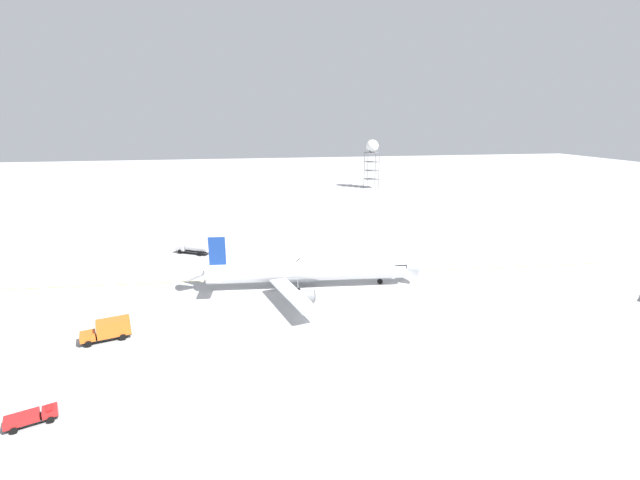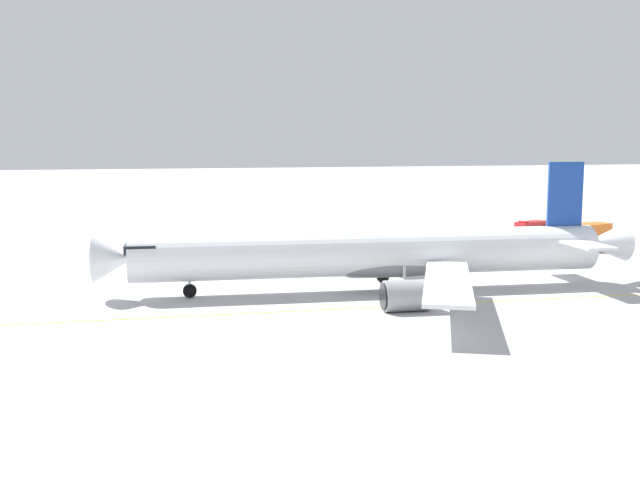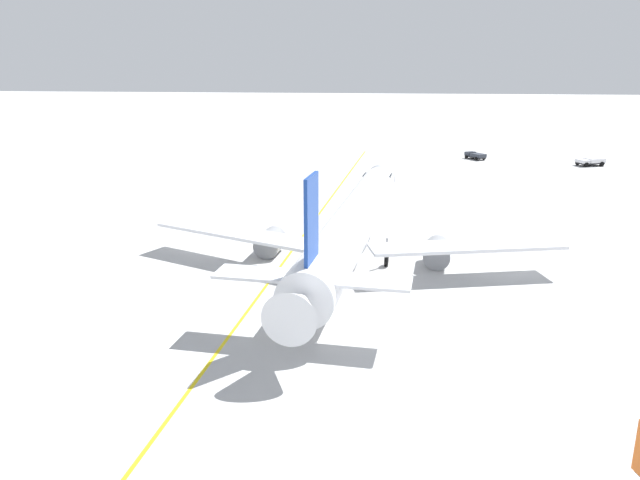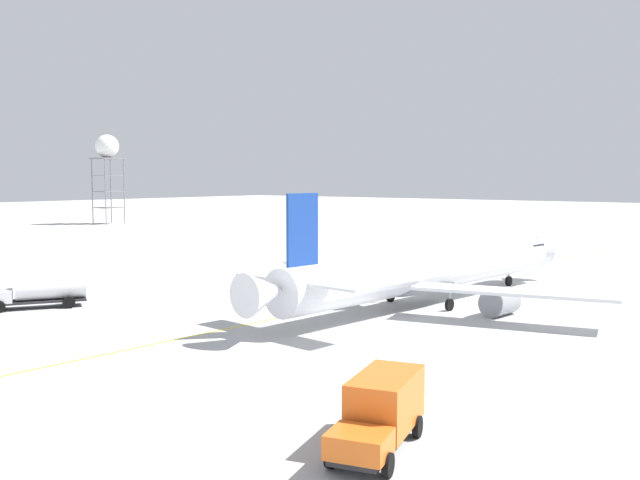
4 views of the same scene
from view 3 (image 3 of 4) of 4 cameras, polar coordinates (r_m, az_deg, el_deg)
name	(u,v)px [view 3 (image 3 of 4)]	position (r m, az deg, el deg)	size (l,w,h in m)	color
ground_plane	(357,267)	(54.49, 3.46, -2.54)	(600.00, 600.00, 0.00)	#B2B2B2
airliner_main	(352,227)	(55.92, 2.97, 1.24)	(45.54, 36.56, 10.71)	white
pushback_tug_truck	(591,161)	(117.24, 23.64, 6.67)	(3.85, 5.07, 1.30)	#232326
baggage_truck_truck	(475,155)	(118.25, 14.09, 7.57)	(4.27, 3.80, 1.22)	#232326
taxiway_centreline	(294,248)	(59.88, -2.44, -0.78)	(134.96, 8.11, 0.01)	yellow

